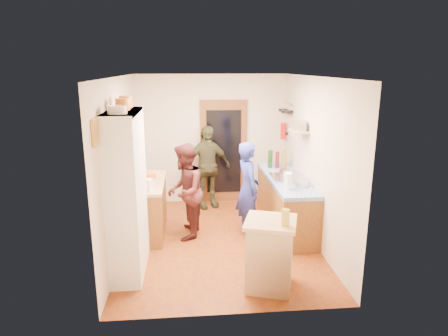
{
  "coord_description": "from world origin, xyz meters",
  "views": [
    {
      "loc": [
        -0.47,
        -5.97,
        2.76
      ],
      "look_at": [
        0.09,
        0.15,
        1.17
      ],
      "focal_mm": 32.0,
      "sensor_mm": 36.0,
      "label": 1
    }
  ],
  "objects": [
    {
      "name": "door_frame",
      "position": [
        0.25,
        1.97,
        1.05
      ],
      "size": [
        0.95,
        0.06,
        2.1
      ],
      "primitive_type": "cube",
      "color": "brown",
      "rests_on": "ground"
    },
    {
      "name": "pan_rail",
      "position": [
        1.46,
        1.52,
        2.05
      ],
      "size": [
        0.02,
        0.65,
        0.02
      ],
      "primitive_type": "cylinder",
      "rotation": [
        1.57,
        0.0,
        0.0
      ],
      "color": "silver",
      "rests_on": "wall_right"
    },
    {
      "name": "person_back",
      "position": [
        -0.1,
        1.63,
        0.82
      ],
      "size": [
        1.04,
        0.67,
        1.64
      ],
      "primitive_type": "imported",
      "rotation": [
        0.0,
        0.0,
        0.31
      ],
      "color": "#363822",
      "rests_on": "ground"
    },
    {
      "name": "orange_pot_a",
      "position": [
        -1.3,
        -0.71,
        2.27
      ],
      "size": [
        0.19,
        0.19,
        0.15
      ],
      "primitive_type": "cylinder",
      "color": "orange",
      "rests_on": "hutch_top_shelf"
    },
    {
      "name": "toaster",
      "position": [
        -1.15,
        -0.04,
        0.99
      ],
      "size": [
        0.27,
        0.23,
        0.18
      ],
      "primitive_type": "cube",
      "rotation": [
        0.0,
        0.0,
        -0.34
      ],
      "color": "white",
      "rests_on": "left_counter_top"
    },
    {
      "name": "pan_hang_b",
      "position": [
        1.4,
        1.55,
        1.9
      ],
      "size": [
        0.16,
        0.16,
        0.05
      ],
      "primitive_type": "cylinder",
      "color": "black",
      "rests_on": "pan_rail"
    },
    {
      "name": "pan_hang_c",
      "position": [
        1.4,
        1.75,
        1.91
      ],
      "size": [
        0.17,
        0.17,
        0.05
      ],
      "primitive_type": "cylinder",
      "color": "black",
      "rests_on": "pan_rail"
    },
    {
      "name": "wall_left",
      "position": [
        -1.51,
        0.0,
        1.3
      ],
      "size": [
        0.02,
        4.0,
        2.6
      ],
      "primitive_type": "cube",
      "color": "beige",
      "rests_on": "ground"
    },
    {
      "name": "bottle_b",
      "position": [
        1.18,
        1.15,
        1.05
      ],
      "size": [
        0.1,
        0.1,
        0.3
      ],
      "primitive_type": "cylinder",
      "rotation": [
        0.0,
        0.0,
        -0.34
      ],
      "color": "#591419",
      "rests_on": "right_counter_top"
    },
    {
      "name": "person_left",
      "position": [
        -0.51,
        0.23,
        0.78
      ],
      "size": [
        0.7,
        0.84,
        1.57
      ],
      "primitive_type": "imported",
      "rotation": [
        0.0,
        0.0,
        -1.71
      ],
      "color": "#451C1C",
      "rests_on": "ground"
    },
    {
      "name": "right_counter_base",
      "position": [
        1.2,
        0.5,
        0.42
      ],
      "size": [
        0.6,
        2.2,
        0.84
      ],
      "primitive_type": "cube",
      "color": "#8D5F24",
      "rests_on": "ground"
    },
    {
      "name": "island_base",
      "position": [
        0.52,
        -1.46,
        0.43
      ],
      "size": [
        0.69,
        0.69,
        0.86
      ],
      "primitive_type": "cube",
      "rotation": [
        0.0,
        0.0,
        -0.3
      ],
      "color": "tan",
      "rests_on": "ground"
    },
    {
      "name": "cutting_board",
      "position": [
        0.49,
        -1.39,
        0.9
      ],
      "size": [
        0.42,
        0.37,
        0.02
      ],
      "primitive_type": "cube",
      "rotation": [
        0.0,
        0.0,
        -0.3
      ],
      "color": "white",
      "rests_on": "island_top"
    },
    {
      "name": "fire_extinguisher",
      "position": [
        1.41,
        1.7,
        1.5
      ],
      "size": [
        0.11,
        0.11,
        0.32
      ],
      "primitive_type": "cylinder",
      "color": "red",
      "rests_on": "wall_right"
    },
    {
      "name": "hob",
      "position": [
        1.2,
        0.37,
        0.92
      ],
      "size": [
        0.55,
        0.58,
        0.04
      ],
      "primitive_type": "cube",
      "color": "silver",
      "rests_on": "right_counter_top"
    },
    {
      "name": "door_glass",
      "position": [
        0.25,
        1.94,
        1.05
      ],
      "size": [
        0.7,
        0.02,
        1.7
      ],
      "primitive_type": "cube",
      "color": "black",
      "rests_on": "door_frame"
    },
    {
      "name": "person_hob",
      "position": [
        0.53,
        0.22,
        0.79
      ],
      "size": [
        0.47,
        0.63,
        1.57
      ],
      "primitive_type": "imported",
      "rotation": [
        0.0,
        0.0,
        1.75
      ],
      "color": "navy",
      "rests_on": "ground"
    },
    {
      "name": "left_counter_top",
      "position": [
        -1.2,
        0.45,
        0.88
      ],
      "size": [
        0.64,
        1.44,
        0.05
      ],
      "primitive_type": "cube",
      "color": "tan",
      "rests_on": "left_counter_base"
    },
    {
      "name": "hutch_top_shelf",
      "position": [
        -1.3,
        -0.8,
        2.18
      ],
      "size": [
        0.4,
        1.14,
        0.04
      ],
      "primitive_type": "cube",
      "color": "white",
      "rests_on": "hutch_body"
    },
    {
      "name": "island_top",
      "position": [
        0.52,
        -1.46,
        0.89
      ],
      "size": [
        0.78,
        0.78,
        0.05
      ],
      "primitive_type": "cube",
      "rotation": [
        0.0,
        0.0,
        -0.3
      ],
      "color": "tan",
      "rests_on": "island_base"
    },
    {
      "name": "bottle_a",
      "position": [
        1.05,
        1.16,
        1.07
      ],
      "size": [
        0.1,
        0.1,
        0.33
      ],
      "primitive_type": "cylinder",
      "rotation": [
        0.0,
        0.0,
        0.26
      ],
      "color": "#143F14",
      "rests_on": "right_counter_top"
    },
    {
      "name": "pot_on_hob",
      "position": [
        1.15,
        0.43,
        1.0
      ],
      "size": [
        0.18,
        0.18,
        0.12
      ],
      "primitive_type": "cylinder",
      "color": "silver",
      "rests_on": "hob"
    },
    {
      "name": "wall_front",
      "position": [
        0.0,
        -2.01,
        1.3
      ],
      "size": [
        3.0,
        0.02,
        2.6
      ],
      "primitive_type": "cube",
      "color": "beige",
      "rests_on": "ground"
    },
    {
      "name": "hutch_body",
      "position": [
        -1.3,
        -0.8,
        1.1
      ],
      "size": [
        0.4,
        1.2,
        2.2
      ],
      "primitive_type": "cube",
      "color": "white",
      "rests_on": "ground"
    },
    {
      "name": "picture_frame",
      "position": [
        -1.48,
        -1.55,
        2.05
      ],
      "size": [
        0.03,
        0.25,
        0.3
      ],
      "primitive_type": "cube",
      "color": "gold",
      "rests_on": "wall_left"
    },
    {
      "name": "ext_bracket",
      "position": [
        1.47,
        1.7,
        1.45
      ],
      "size": [
        0.06,
        0.1,
        0.04
      ],
      "primitive_type": "cube",
      "color": "black",
      "rests_on": "wall_right"
    },
    {
      "name": "orange_pot_b",
      "position": [
        -1.3,
        -0.42,
        2.28
      ],
      "size": [
        0.18,
        0.18,
        0.16
      ],
      "primitive_type": "cylinder",
      "color": "orange",
      "rests_on": "hutch_top_shelf"
    },
    {
      "name": "wall_right",
      "position": [
        1.51,
        0.0,
        1.3
      ],
      "size": [
        0.02,
        4.0,
        2.6
      ],
      "primitive_type": "cube",
      "color": "beige",
      "rests_on": "ground"
    },
    {
      "name": "wall_shelf",
      "position": [
        1.37,
        0.45,
        1.7
      ],
      "size": [
        0.26,
        0.42,
        0.03
      ],
      "primitive_type": "cube",
      "color": "tan",
      "rests_on": "wall_right"
    },
    {
      "name": "ceiling",
      "position": [
        0.0,
        0.0,
        2.61
      ],
      "size": [
        3.0,
        4.0,
        0.02
      ],
      "primitive_type": "cube",
      "color": "silver",
      "rests_on": "ground"
    },
    {
      "name": "chopping_board",
      "position": [
        -1.18,
        1.0,
        0.91
      ],
      "size": [
        0.32,
        0.24,
        0.02
      ],
      "primitive_type": "cube",
      "rotation": [
        0.0,
        0.0,
        -0.08
      ],
      "color": "tan",
      "rests_on": "left_counter_top"
    },
    {
      "name": "kettle",
      "position": [
        -1.25,
        0.28,
        0.98
      ],
      "size": [
        0.16,
        0.16,
        0.17
      ],
      "primitive_type": "cylinder",
      "rotation": [
        0.0,
        0.0,
        -0.12
      ],
      "color": "white",
      "rests_on": "left_counter_top"
    },
    {
      "name": "orange_bowl",
      "position": [
        -1.12,
        0.64,
        0.94
      ],
      "size": [
        0.23,
        0.23,
        0.08
      ],
      "primitive_type": "cylinder",
      "rotation": [
        0.0,
        0.0,
        -0.3
      ],
      "color": "orange",
      "rests_on": "left_counter_top"
    },
    {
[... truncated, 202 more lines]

